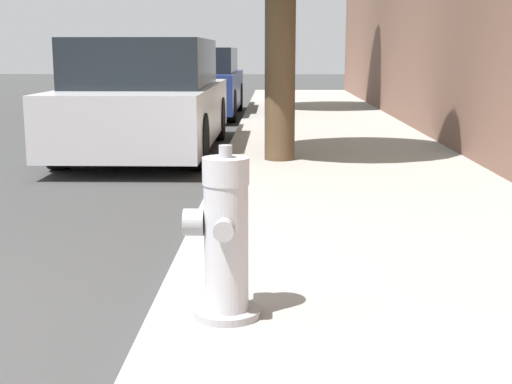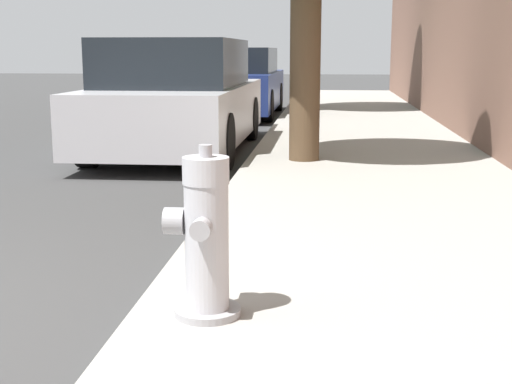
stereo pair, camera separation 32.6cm
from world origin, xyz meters
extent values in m
cube|color=#99968E|center=(3.32, 0.00, 0.07)|extent=(2.81, 40.00, 0.13)
cylinder|color=#97979C|center=(2.29, 0.34, 0.15)|extent=(0.31, 0.31, 0.04)
cylinder|color=#B2B2B7|center=(2.29, 0.34, 0.46)|extent=(0.20, 0.20, 0.58)
cylinder|color=#B2B2B7|center=(2.29, 0.34, 0.81)|extent=(0.21, 0.21, 0.12)
cylinder|color=#97979C|center=(2.29, 0.34, 0.90)|extent=(0.06, 0.06, 0.06)
cylinder|color=#97979C|center=(2.29, 0.20, 0.58)|extent=(0.09, 0.08, 0.09)
cylinder|color=#97979C|center=(2.29, 0.48, 0.58)|extent=(0.09, 0.08, 0.09)
cylinder|color=#97979C|center=(2.15, 0.34, 0.58)|extent=(0.09, 0.12, 0.12)
cube|color=#B7B7BC|center=(0.84, 6.67, 0.54)|extent=(1.76, 4.55, 0.71)
cube|color=black|center=(0.84, 6.49, 1.19)|extent=(1.62, 2.50, 0.60)
cylinder|color=black|center=(0.04, 8.08, 0.33)|extent=(0.20, 0.65, 0.65)
cylinder|color=black|center=(1.64, 8.08, 0.33)|extent=(0.20, 0.65, 0.65)
cylinder|color=black|center=(0.04, 5.26, 0.33)|extent=(0.20, 0.65, 0.65)
cylinder|color=black|center=(1.64, 5.26, 0.33)|extent=(0.20, 0.65, 0.65)
cube|color=navy|center=(0.91, 12.16, 0.54)|extent=(1.71, 4.30, 0.74)
cube|color=black|center=(0.91, 11.99, 1.16)|extent=(1.57, 2.36, 0.50)
cylinder|color=black|center=(0.13, 13.49, 0.31)|extent=(0.20, 0.63, 0.63)
cylinder|color=black|center=(1.68, 13.49, 0.31)|extent=(0.20, 0.63, 0.63)
cylinder|color=black|center=(0.13, 10.83, 0.31)|extent=(0.20, 0.63, 0.63)
cylinder|color=black|center=(1.68, 10.83, 0.31)|extent=(0.20, 0.63, 0.63)
cylinder|color=brown|center=(2.57, 5.21, 1.27)|extent=(0.34, 0.34, 2.27)
cylinder|color=brown|center=(2.51, 12.15, 1.59)|extent=(0.23, 0.23, 2.92)
camera|label=1|loc=(2.51, -2.78, 1.34)|focal=50.00mm
camera|label=2|loc=(2.83, -2.76, 1.34)|focal=50.00mm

